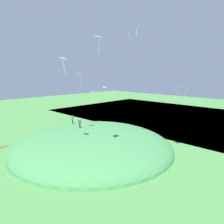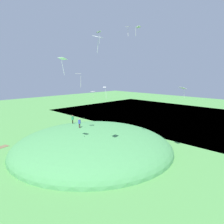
% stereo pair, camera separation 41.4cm
% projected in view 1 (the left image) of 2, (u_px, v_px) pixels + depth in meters
% --- Properties ---
extents(ground_plane, '(160.00, 160.00, 0.00)m').
position_uv_depth(ground_plane, '(124.00, 138.00, 40.48)').
color(ground_plane, '#519648').
extents(lake_water, '(44.64, 80.00, 0.40)m').
position_uv_depth(lake_water, '(186.00, 118.00, 59.94)').
color(lake_water, '#396078').
rests_on(lake_water, ground_plane).
extents(grass_hill, '(26.99, 27.04, 6.91)m').
position_uv_depth(grass_hill, '(93.00, 148.00, 35.39)').
color(grass_hill, '#4B9654').
rests_on(grass_hill, ground_plane).
extents(person_with_child, '(0.60, 0.60, 1.63)m').
position_uv_depth(person_with_child, '(80.00, 122.00, 34.96)').
color(person_with_child, '#40352E').
rests_on(person_with_child, grass_hill).
extents(person_on_hilltop, '(0.55, 0.55, 1.65)m').
position_uv_depth(person_on_hilltop, '(72.00, 119.00, 39.58)').
color(person_on_hilltop, black).
rests_on(person_on_hilltop, grass_hill).
extents(kite_0, '(1.40, 1.41, 2.25)m').
position_uv_depth(kite_0, '(99.00, 32.00, 37.68)').
color(kite_0, silver).
extents(kite_1, '(0.82, 0.66, 1.17)m').
position_uv_depth(kite_1, '(139.00, 28.00, 26.73)').
color(kite_1, white).
extents(kite_2, '(0.54, 0.67, 1.34)m').
position_uv_depth(kite_2, '(128.00, 27.00, 29.05)').
color(kite_2, '#F4DDD3').
extents(kite_3, '(1.10, 1.29, 1.60)m').
position_uv_depth(kite_3, '(183.00, 88.00, 30.41)').
color(kite_3, white).
extents(kite_4, '(0.81, 1.08, 2.04)m').
position_uv_depth(kite_4, '(64.00, 59.00, 23.85)').
color(kite_4, white).
extents(kite_5, '(0.70, 0.74, 2.20)m').
position_uv_depth(kite_5, '(105.00, 89.00, 38.59)').
color(kite_5, white).
extents(kite_6, '(1.11, 0.83, 1.75)m').
position_uv_depth(kite_6, '(99.00, 38.00, 21.76)').
color(kite_6, white).
extents(kite_7, '(0.99, 0.89, 2.10)m').
position_uv_depth(kite_7, '(79.00, 75.00, 30.38)').
color(kite_7, '#F1E2D0').
extents(kite_8, '(0.97, 0.73, 1.47)m').
position_uv_depth(kite_8, '(93.00, 92.00, 40.02)').
color(kite_8, white).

